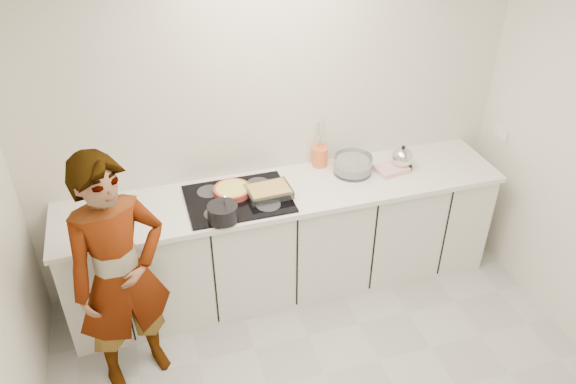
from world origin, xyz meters
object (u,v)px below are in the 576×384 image
object	(u,v)px
tart_dish	(232,190)
saucepan	(223,213)
hob	(238,199)
kettle	(402,159)
mixing_bowl	(353,165)
baking_dish	(269,191)
utensil_crock	(320,156)
cook	(121,277)

from	to	relation	value
tart_dish	saucepan	size ratio (longest dim) A/B	1.43
hob	tart_dish	distance (m)	0.08
kettle	mixing_bowl	bearing A→B (deg)	173.28
hob	tart_dish	bearing A→B (deg)	108.89
mixing_bowl	kettle	xyz separation A→B (m)	(0.38, -0.04, 0.02)
tart_dish	kettle	xyz separation A→B (m)	(1.31, -0.01, 0.04)
tart_dish	baking_dish	world-z (taller)	baking_dish
utensil_crock	cook	bearing A→B (deg)	-153.43
hob	utensil_crock	xyz separation A→B (m)	(0.70, 0.28, 0.07)
tart_dish	saucepan	xyz separation A→B (m)	(-0.12, -0.29, 0.03)
tart_dish	hob	bearing A→B (deg)	-71.11
tart_dish	kettle	size ratio (longest dim) A/B	1.67
mixing_bowl	utensil_crock	xyz separation A→B (m)	(-0.20, 0.17, 0.01)
baking_dish	utensil_crock	bearing A→B (deg)	32.13
hob	kettle	world-z (taller)	kettle
baking_dish	cook	bearing A→B (deg)	-156.21
hob	utensil_crock	bearing A→B (deg)	21.70
hob	kettle	distance (m)	1.28
tart_dish	mixing_bowl	xyz separation A→B (m)	(0.93, 0.03, 0.02)
baking_dish	kettle	world-z (taller)	kettle
tart_dish	saucepan	distance (m)	0.32
saucepan	kettle	distance (m)	1.46
mixing_bowl	cook	distance (m)	1.84
hob	mixing_bowl	size ratio (longest dim) A/B	1.92
tart_dish	mixing_bowl	distance (m)	0.93
hob	saucepan	xyz separation A→B (m)	(-0.15, -0.22, 0.06)
baking_dish	kettle	xyz separation A→B (m)	(1.07, 0.09, 0.03)
hob	cook	size ratio (longest dim) A/B	0.43
mixing_bowl	cook	bearing A→B (deg)	-161.10
saucepan	baking_dish	bearing A→B (deg)	27.87
utensil_crock	baking_dish	bearing A→B (deg)	-147.87
saucepan	hob	bearing A→B (deg)	55.76
mixing_bowl	tart_dish	bearing A→B (deg)	-178.01
baking_dish	saucepan	bearing A→B (deg)	-152.13
hob	kettle	size ratio (longest dim) A/B	3.42
kettle	hob	bearing A→B (deg)	-177.33
saucepan	utensil_crock	distance (m)	0.99
hob	kettle	xyz separation A→B (m)	(1.28, 0.06, 0.07)
utensil_crock	cook	world-z (taller)	cook
mixing_bowl	baking_dish	bearing A→B (deg)	-169.18
baking_dish	cook	size ratio (longest dim) A/B	0.19
mixing_bowl	utensil_crock	world-z (taller)	utensil_crock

